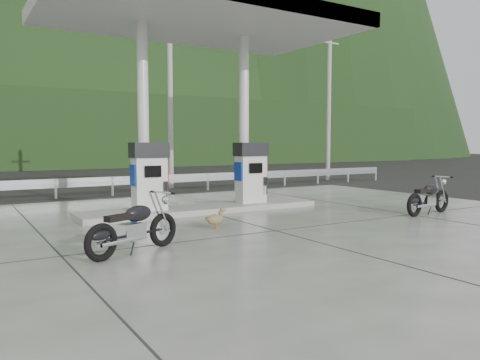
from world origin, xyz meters
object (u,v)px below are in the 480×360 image
gas_pump_left (149,177)px  motorcycle_left (134,228)px  gas_pump_right (251,173)px  duck (215,220)px  motorcycle_right (429,198)px

gas_pump_left → motorcycle_left: size_ratio=0.95×
gas_pump_right → motorcycle_left: gas_pump_right is taller
duck → gas_pump_left: bearing=88.5°
motorcycle_left → duck: size_ratio=3.40×
motorcycle_left → duck: 2.72m
gas_pump_left → motorcycle_right: bearing=-29.2°
gas_pump_left → motorcycle_right: (6.58, -3.69, -0.61)m
motorcycle_left → motorcycle_right: 8.34m
gas_pump_right → duck: size_ratio=3.22×
gas_pump_right → motorcycle_right: (3.38, -3.69, -0.61)m
motorcycle_right → duck: motorcycle_right is taller
gas_pump_right → duck: bearing=-135.4°
motorcycle_right → duck: size_ratio=3.35×
motorcycle_right → motorcycle_left: bearing=174.9°
motorcycle_right → duck: (-5.99, 1.12, -0.24)m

